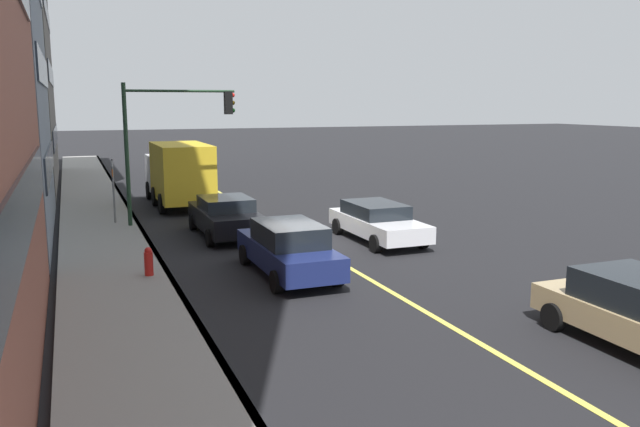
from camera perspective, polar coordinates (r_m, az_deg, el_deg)
ground at (r=22.49m, az=-1.37°, el=-2.55°), size 200.00×200.00×0.00m
sidewalk_slab at (r=21.20m, az=-18.30°, el=-3.61°), size 80.00×2.96×0.15m
curb_edge at (r=21.31m, az=-14.54°, el=-3.36°), size 80.00×0.16×0.15m
lane_stripe_center at (r=22.49m, az=-1.37°, el=-2.53°), size 80.00×0.16×0.01m
car_black at (r=23.60m, az=-8.41°, el=-0.20°), size 4.75×2.05×1.45m
car_white at (r=22.65m, az=5.13°, el=-0.66°), size 4.78×1.97×1.33m
car_navy at (r=18.06m, az=-2.84°, el=-3.11°), size 4.79×1.90×1.52m
truck_yellow at (r=30.85m, az=-12.46°, el=3.58°), size 6.86×2.45×2.98m
traffic_light_mast at (r=25.57m, az=-13.20°, el=7.39°), size 0.28×4.32×5.57m
street_sign_post at (r=26.38m, az=-17.94°, el=2.30°), size 0.60×0.08×2.68m
fire_hydrant at (r=18.19m, az=-15.01°, el=-4.37°), size 0.24×0.24×0.94m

